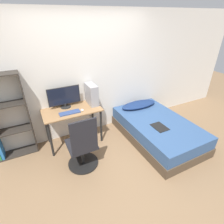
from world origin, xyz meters
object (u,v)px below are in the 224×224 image
object	(u,v)px
office_chair	(83,149)
keyboard	(70,113)
monitor	(64,97)
bed	(157,129)
pc_tower	(92,94)

from	to	relation	value
office_chair	keyboard	xyz separation A→B (m)	(-0.01, 0.64, 0.38)
office_chair	keyboard	size ratio (longest dim) A/B	2.70
office_chair	monitor	bearing A→B (deg)	90.85
bed	pc_tower	distance (m)	1.57
office_chair	keyboard	world-z (taller)	office_chair
office_chair	bed	bearing A→B (deg)	2.62
pc_tower	office_chair	bearing A→B (deg)	-121.45
bed	pc_tower	world-z (taller)	pc_tower
office_chair	monitor	xyz separation A→B (m)	(-0.01, 0.93, 0.59)
bed	keyboard	bearing A→B (deg)	161.25
bed	monitor	size ratio (longest dim) A/B	3.13
office_chair	pc_tower	size ratio (longest dim) A/B	2.51
office_chair	keyboard	bearing A→B (deg)	90.63
office_chair	monitor	world-z (taller)	monitor
office_chair	pc_tower	distance (m)	1.14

